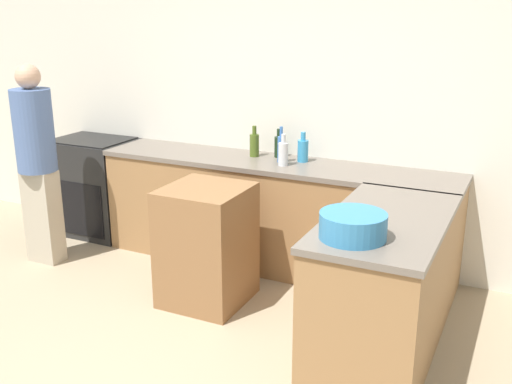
# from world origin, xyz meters

# --- Properties ---
(wall_back) EXTENTS (8.00, 0.06, 2.70)m
(wall_back) POSITION_xyz_m (0.00, 2.36, 1.35)
(wall_back) COLOR silver
(wall_back) RESTS_ON ground_plane
(counter_back) EXTENTS (3.03, 0.61, 0.92)m
(counter_back) POSITION_xyz_m (0.00, 2.04, 0.46)
(counter_back) COLOR olive
(counter_back) RESTS_ON ground_plane
(counter_peninsula) EXTENTS (0.69, 1.37, 0.92)m
(counter_peninsula) POSITION_xyz_m (1.17, 1.08, 0.46)
(counter_peninsula) COLOR olive
(counter_peninsula) RESTS_ON ground_plane
(range_oven) EXTENTS (0.76, 0.59, 0.93)m
(range_oven) POSITION_xyz_m (-1.90, 2.04, 0.46)
(range_oven) COLOR black
(range_oven) RESTS_ON ground_plane
(island_table) EXTENTS (0.58, 0.60, 0.89)m
(island_table) POSITION_xyz_m (-0.18, 1.24, 0.44)
(island_table) COLOR brown
(island_table) RESTS_ON ground_plane
(mixing_bowl) EXTENTS (0.37, 0.37, 0.14)m
(mixing_bowl) POSITION_xyz_m (1.08, 0.67, 0.99)
(mixing_bowl) COLOR teal
(mixing_bowl) RESTS_ON counter_peninsula
(vinegar_bottle_clear) EXTENTS (0.08, 0.08, 0.25)m
(vinegar_bottle_clear) POSITION_xyz_m (0.12, 1.96, 1.02)
(vinegar_bottle_clear) COLOR silver
(vinegar_bottle_clear) RESTS_ON counter_back
(dish_soap_bottle) EXTENTS (0.09, 0.09, 0.25)m
(dish_soap_bottle) POSITION_xyz_m (0.21, 2.14, 1.01)
(dish_soap_bottle) COLOR #338CBF
(dish_soap_bottle) RESTS_ON counter_back
(olive_oil_bottle) EXTENTS (0.08, 0.08, 0.26)m
(olive_oil_bottle) POSITION_xyz_m (-0.22, 2.13, 1.02)
(olive_oil_bottle) COLOR #475B1E
(olive_oil_bottle) RESTS_ON counter_back
(water_bottle_blue) EXTENTS (0.06, 0.06, 0.29)m
(water_bottle_blue) POSITION_xyz_m (0.06, 2.04, 1.03)
(water_bottle_blue) COLOR #386BB7
(water_bottle_blue) RESTS_ON counter_back
(wine_bottle_dark) EXTENTS (0.07, 0.07, 0.24)m
(wine_bottle_dark) POSITION_xyz_m (-0.03, 2.20, 1.01)
(wine_bottle_dark) COLOR black
(wine_bottle_dark) RESTS_ON counter_back
(person_by_range) EXTENTS (0.32, 0.32, 1.69)m
(person_by_range) POSITION_xyz_m (-1.83, 1.28, 0.92)
(person_by_range) COLOR #ADA38E
(person_by_range) RESTS_ON ground_plane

